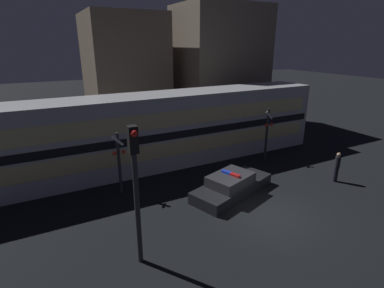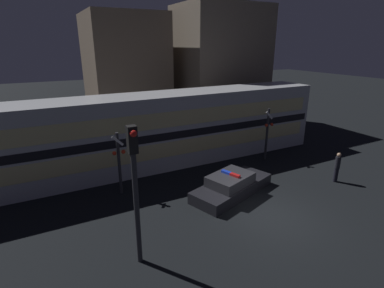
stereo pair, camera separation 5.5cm
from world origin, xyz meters
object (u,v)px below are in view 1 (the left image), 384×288
object	(u,v)px
pedestrian	(337,167)
traffic_light_corner	(136,184)
train	(158,130)
crossing_signal_near	(267,132)
police_car	(232,186)

from	to	relation	value
pedestrian	traffic_light_corner	distance (m)	12.19
train	pedestrian	xyz separation A→B (m)	(7.89, -7.07, -1.39)
pedestrian	traffic_light_corner	size ratio (longest dim) A/B	0.34
train	pedestrian	distance (m)	10.68
train	crossing_signal_near	xyz separation A→B (m)	(6.67, -2.54, -0.39)
pedestrian	crossing_signal_near	world-z (taller)	crossing_signal_near
police_car	traffic_light_corner	xyz separation A→B (m)	(-5.87, -2.72, 2.65)
train	crossing_signal_near	bearing A→B (deg)	-20.83
pedestrian	train	bearing A→B (deg)	138.14
train	pedestrian	world-z (taller)	train
police_car	traffic_light_corner	world-z (taller)	traffic_light_corner
train	pedestrian	size ratio (longest dim) A/B	13.19
police_car	crossing_signal_near	bearing A→B (deg)	12.96
crossing_signal_near	police_car	bearing A→B (deg)	-148.31
crossing_signal_near	pedestrian	bearing A→B (deg)	-74.93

